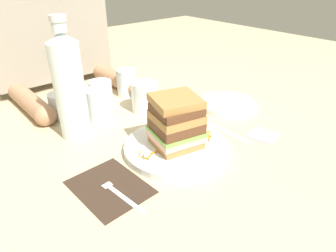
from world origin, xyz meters
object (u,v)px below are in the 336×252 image
fork (116,191)px  empty_tumbler_1 (127,82)px  main_plate (176,147)px  empty_tumbler_0 (99,104)px  knife (223,130)px  side_plate (227,104)px  diner_across (48,24)px  empty_tumbler_2 (101,93)px  empty_tumbler_3 (61,105)px  sandwich (176,123)px  napkin_dark (110,187)px  juice_glass (145,99)px  water_bottle (69,86)px  napkin_pink (263,135)px

fork → empty_tumbler_1: size_ratio=1.80×
main_plate → empty_tumbler_0: (-0.06, 0.28, 0.04)m
knife → side_plate: side_plate is taller
diner_across → empty_tumbler_0: bearing=-93.8°
empty_tumbler_2 → empty_tumbler_3: bearing=-179.0°
diner_across → side_plate: bearing=-58.5°
sandwich → napkin_dark: bearing=-176.3°
juice_glass → side_plate: size_ratio=0.50×
napkin_dark → juice_glass: (0.28, 0.25, 0.04)m
sandwich → side_plate: 0.32m
empty_tumbler_2 → napkin_dark: bearing=-118.2°
empty_tumbler_0 → empty_tumbler_2: 0.11m
empty_tumbler_2 → diner_across: (-0.04, 0.26, 0.19)m
juice_glass → empty_tumbler_1: same height
empty_tumbler_3 → water_bottle: bearing=-98.0°
main_plate → knife: 0.17m
empty_tumbler_1 → fork: bearing=-127.0°
juice_glass → side_plate: (0.22, -0.15, -0.03)m
sandwich → empty_tumbler_3: 0.39m
empty_tumbler_2 → water_bottle: bearing=-139.4°
main_plate → fork: 0.20m
main_plate → empty_tumbler_1: empty_tumbler_1 is taller
sandwich → fork: size_ratio=0.82×
juice_glass → water_bottle: water_bottle is taller
empty_tumbler_3 → napkin_pink: empty_tumbler_3 is taller
empty_tumbler_0 → empty_tumbler_1: 0.20m
knife → side_plate: (0.14, 0.10, 0.01)m
empty_tumbler_0 → empty_tumbler_2: size_ratio=1.20×
water_bottle → empty_tumbler_2: (0.16, 0.13, -0.10)m
fork → empty_tumbler_1: empty_tumbler_1 is taller
water_bottle → empty_tumbler_2: size_ratio=3.96×
juice_glass → empty_tumbler_1: bearing=78.5°
main_plate → empty_tumbler_2: size_ratio=3.28×
water_bottle → diner_across: 0.42m
knife → empty_tumbler_1: empty_tumbler_1 is taller
empty_tumbler_2 → main_plate: bearing=-90.8°
juice_glass → empty_tumbler_0: empty_tumbler_0 is taller
empty_tumbler_0 → napkin_dark: bearing=-116.5°
water_bottle → napkin_dark: bearing=-101.2°
empty_tumbler_0 → side_plate: empty_tumbler_0 is taller
sandwich → empty_tumbler_2: bearing=89.3°
knife → juice_glass: 0.26m
sandwich → empty_tumbler_1: (0.11, 0.38, -0.03)m
juice_glass → empty_tumbler_3: juice_glass is taller
empty_tumbler_3 → main_plate: bearing=-70.3°
juice_glass → napkin_pink: juice_glass is taller
fork → knife: (0.37, 0.02, -0.00)m
empty_tumbler_2 → side_plate: bearing=-43.9°
empty_tumbler_3 → napkin_pink: size_ratio=1.03×
empty_tumbler_1 → empty_tumbler_2: empty_tumbler_1 is taller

